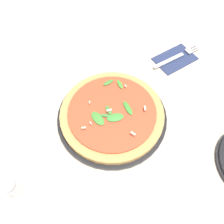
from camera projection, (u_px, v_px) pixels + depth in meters
The scene contains 5 objects.
ground_plane at pixel (125, 117), 0.61m from camera, with size 6.00×6.00×0.00m, color beige.
pizza_arugula_main at pixel (112, 114), 0.60m from camera, with size 0.30×0.30×0.05m.
napkin at pixel (175, 58), 0.73m from camera, with size 0.15×0.10×0.01m.
fork at pixel (177, 57), 0.72m from camera, with size 0.19×0.05×0.00m.
shaker_pepper at pixel (14, 188), 0.48m from camera, with size 0.03×0.03×0.07m.
Camera 1 is at (-0.23, -0.21, 0.53)m, focal length 35.00 mm.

